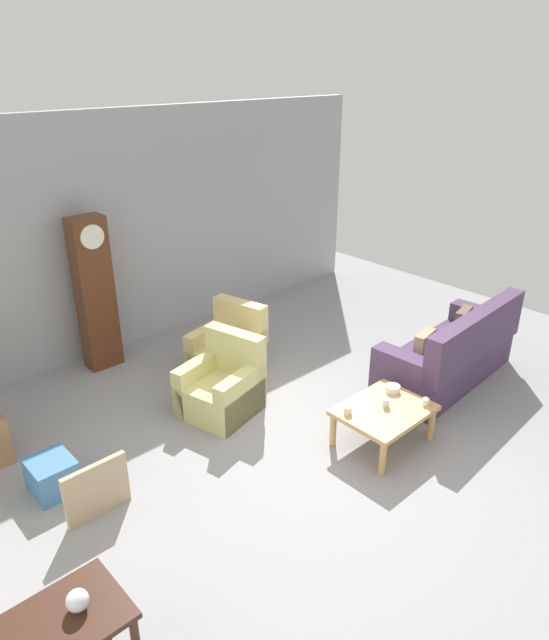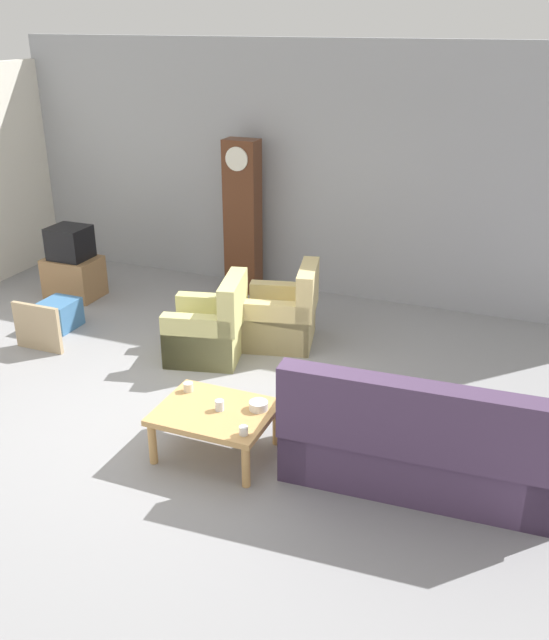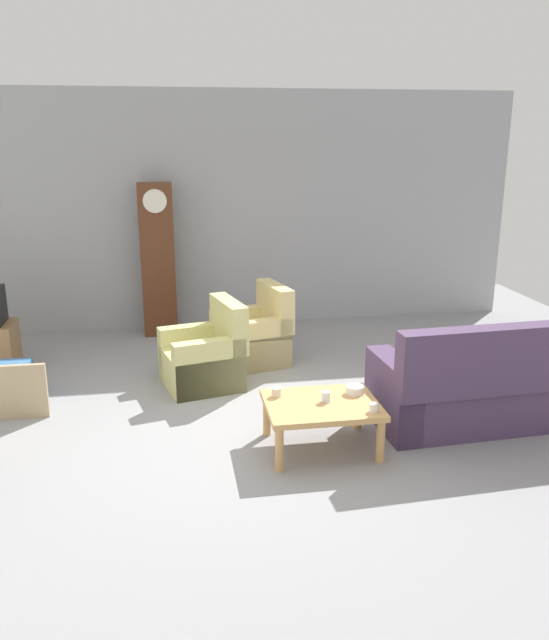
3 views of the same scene
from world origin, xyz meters
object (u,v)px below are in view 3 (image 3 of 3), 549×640
cup_white_porcelain (374,407)px  coffee_table_wood (322,409)px  bowl_white_stacked (355,390)px  cup_blue_rimmed (326,397)px  couch_floral (490,388)px  grandfather_clock (158,260)px  armchair_olive_far (254,337)px  framed_picture_leaning (14,392)px  storage_box_blue (11,381)px  armchair_olive_near (206,358)px  cup_cream_tall (277,392)px

cup_white_porcelain → coffee_table_wood: bearing=146.3°
coffee_table_wood → bowl_white_stacked: bowl_white_stacked is taller
cup_blue_rimmed → couch_floral: bearing=7.8°
grandfather_clock → armchair_olive_far: bearing=-50.4°
framed_picture_leaning → couch_floral: bearing=-10.7°
coffee_table_wood → cup_blue_rimmed: 0.11m
couch_floral → cup_white_porcelain: bearing=-159.3°
coffee_table_wood → framed_picture_leaning: (-2.73, 1.07, -0.09)m
storage_box_blue → cup_blue_rimmed: 3.38m
cup_white_porcelain → cup_blue_rimmed: size_ratio=0.80×
armchair_olive_near → bowl_white_stacked: bearing=-50.7°
cup_white_porcelain → cup_cream_tall: bearing=148.4°
cup_cream_tall → bowl_white_stacked: 0.69m
coffee_table_wood → cup_white_porcelain: 0.46m
grandfather_clock → cup_blue_rimmed: size_ratio=22.47×
armchair_olive_far → cup_white_porcelain: size_ratio=13.06×
armchair_olive_near → coffee_table_wood: size_ratio=0.99×
armchair_olive_far → cup_white_porcelain: 2.61m
cup_cream_tall → grandfather_clock: bearing=106.5°
coffee_table_wood → cup_cream_tall: bearing=150.8°
coffee_table_wood → cup_cream_tall: (-0.36, 0.20, 0.10)m
cup_cream_tall → storage_box_blue: bearing=150.2°
coffee_table_wood → storage_box_blue: bearing=150.3°
grandfather_clock → cup_cream_tall: grandfather_clock is taller
armchair_olive_far → cup_white_porcelain: bearing=-75.6°
cup_blue_rimmed → cup_cream_tall: 0.44m
armchair_olive_near → cup_blue_rimmed: size_ratio=10.52×
cup_blue_rimmed → cup_cream_tall: size_ratio=1.05×
cup_white_porcelain → cup_cream_tall: cup_cream_tall is taller
cup_white_porcelain → cup_blue_rimmed: 0.43m
armchair_olive_far → bowl_white_stacked: (0.61, -2.13, 0.15)m
cup_blue_rimmed → coffee_table_wood: bearing=-162.2°
couch_floral → cup_blue_rimmed: bearing=-172.2°
coffee_table_wood → grandfather_clock: bearing=110.8°
armchair_olive_far → armchair_olive_near: bearing=-133.5°
framed_picture_leaning → storage_box_blue: (-0.17, 0.59, -0.10)m
storage_box_blue → cup_white_porcelain: bearing=-30.2°
armchair_olive_far → cup_cream_tall: bearing=-92.3°
cup_white_porcelain → cup_cream_tall: size_ratio=0.84×
storage_box_blue → bowl_white_stacked: (3.23, -1.51, 0.29)m
coffee_table_wood → cup_white_porcelain: size_ratio=13.27×
coffee_table_wood → storage_box_blue: 3.34m
framed_picture_leaning → bowl_white_stacked: framed_picture_leaning is taller
armchair_olive_near → cup_white_porcelain: 2.27m
cup_blue_rimmed → bowl_white_stacked: size_ratio=0.57×
grandfather_clock → cup_cream_tall: 3.59m
framed_picture_leaning → bowl_white_stacked: size_ratio=3.77×
armchair_olive_far → cup_cream_tall: (-0.08, -2.08, 0.16)m
coffee_table_wood → grandfather_clock: 3.90m
armchair_olive_far → framed_picture_leaning: size_ratio=1.57×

